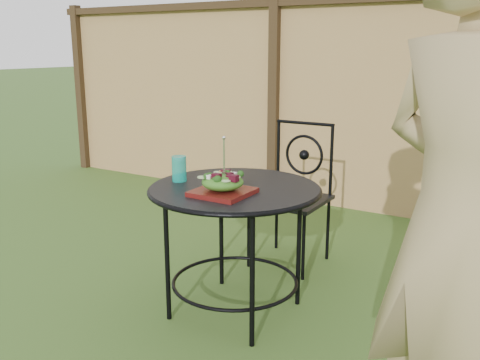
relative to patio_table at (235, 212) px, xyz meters
The scene contains 9 objects.
ground 0.70m from the patio_table, ahead, with size 60.00×60.00×0.00m, color #2C4C18.
fence 2.28m from the patio_table, 80.22° to the left, with size 8.00×0.12×1.90m.
patio_table is the anchor object (origin of this frame).
patio_chair 0.84m from the patio_table, 93.63° to the left, with size 0.46×0.46×0.95m.
diner 1.47m from the patio_table, 30.36° to the right, with size 0.68×0.44×1.86m, color tan.
salad_plate 0.22m from the patio_table, 79.43° to the right, with size 0.27×0.27×0.02m, color #44090F.
salad 0.26m from the patio_table, 79.43° to the right, with size 0.21×0.21×0.08m, color #235614.
fork 0.37m from the patio_table, 76.06° to the right, with size 0.01×0.01×0.18m, color silver.
drinking_glass 0.39m from the patio_table, behind, with size 0.08×0.08×0.14m, color #0DA08B.
Camera 1 is at (1.07, -2.34, 1.45)m, focal length 40.00 mm.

